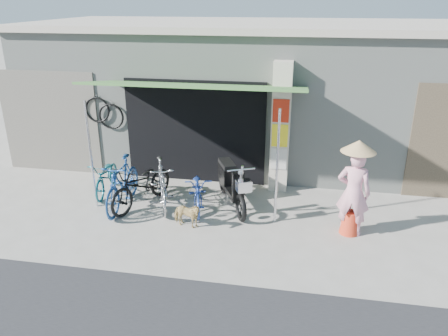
% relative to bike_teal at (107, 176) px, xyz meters
% --- Properties ---
extents(ground, '(80.00, 80.00, 0.00)m').
position_rel_bike_teal_xyz_m(ground, '(3.06, -1.48, -0.41)').
color(ground, '#A19B91').
rests_on(ground, ground).
extents(bicycle_shop, '(12.30, 5.30, 3.66)m').
position_rel_bike_teal_xyz_m(bicycle_shop, '(3.05, 3.61, 1.43)').
color(bicycle_shop, '#9DA29A').
rests_on(bicycle_shop, ground).
extents(shop_pillar, '(0.42, 0.44, 3.00)m').
position_rel_bike_teal_xyz_m(shop_pillar, '(3.91, 0.97, 1.09)').
color(shop_pillar, beige).
rests_on(shop_pillar, ground).
extents(awning, '(4.60, 1.88, 2.72)m').
position_rel_bike_teal_xyz_m(awning, '(2.15, 0.15, 2.11)').
color(awning, '#3B6D31').
rests_on(awning, ground).
extents(neighbour_left, '(2.60, 0.06, 2.60)m').
position_rel_bike_teal_xyz_m(neighbour_left, '(-1.94, 1.11, 0.89)').
color(neighbour_left, '#6B665B').
rests_on(neighbour_left, ground).
extents(bike_teal, '(0.74, 1.60, 0.81)m').
position_rel_bike_teal_xyz_m(bike_teal, '(0.00, 0.00, 0.00)').
color(bike_teal, '#175E67').
rests_on(bike_teal, ground).
extents(bike_blue, '(0.56, 1.85, 1.11)m').
position_rel_bike_teal_xyz_m(bike_blue, '(0.67, -0.66, 0.15)').
color(bike_blue, navy).
rests_on(bike_blue, ground).
extents(bike_black, '(1.27, 1.99, 0.99)m').
position_rel_bike_teal_xyz_m(bike_black, '(1.05, -0.51, 0.09)').
color(bike_black, black).
rests_on(bike_black, ground).
extents(bike_silver, '(1.09, 1.78, 1.03)m').
position_rel_bike_teal_xyz_m(bike_silver, '(1.48, -0.44, 0.11)').
color(bike_silver, '#A9A8AD').
rests_on(bike_silver, ground).
extents(bike_navy, '(0.93, 1.65, 0.82)m').
position_rel_bike_teal_xyz_m(bike_navy, '(2.28, -0.41, 0.00)').
color(bike_navy, '#203D96').
rests_on(bike_navy, ground).
extents(street_dog, '(0.68, 0.42, 0.53)m').
position_rel_bike_teal_xyz_m(street_dog, '(2.25, -1.28, -0.14)').
color(street_dog, tan).
rests_on(street_dog, ground).
extents(moped, '(1.02, 1.89, 1.14)m').
position_rel_bike_teal_xyz_m(moped, '(2.95, -0.14, 0.11)').
color(moped, black).
rests_on(moped, ground).
extents(nun, '(0.70, 0.64, 1.89)m').
position_rel_bike_teal_xyz_m(nun, '(5.41, -0.94, 0.52)').
color(nun, pink).
rests_on(nun, ground).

